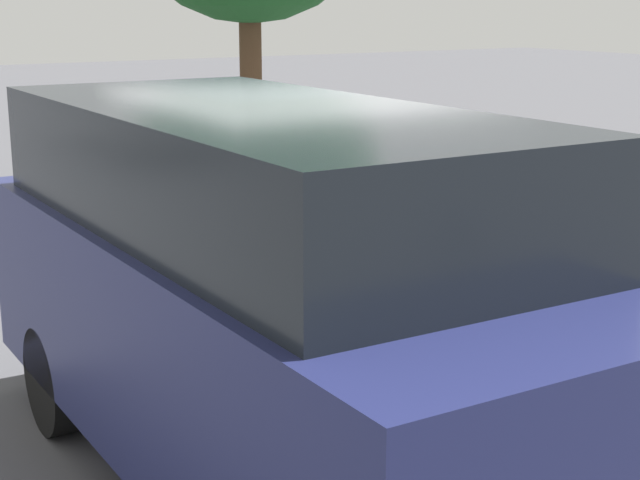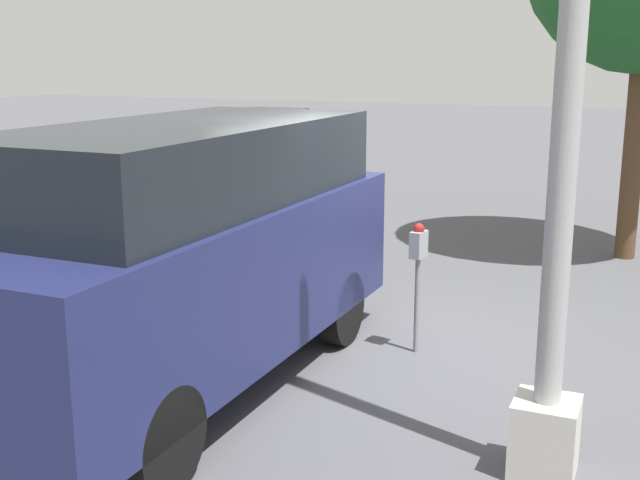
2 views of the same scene
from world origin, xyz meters
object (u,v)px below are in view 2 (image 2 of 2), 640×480
at_px(lamp_post, 563,163).
at_px(parked_van, 183,248).
at_px(parking_meter_near, 418,258).
at_px(car_distant, 265,136).

height_order(lamp_post, parked_van, lamp_post).
height_order(parking_meter_near, parked_van, parked_van).
bearing_deg(parking_meter_near, parked_van, -36.78).
distance_m(parking_meter_near, parked_van, 2.29).
relative_size(lamp_post, parked_van, 1.20).
distance_m(parking_meter_near, lamp_post, 2.74).
distance_m(parking_meter_near, car_distant, 14.08).
bearing_deg(lamp_post, parking_meter_near, -141.88).
xyz_separation_m(parked_van, car_distant, (-13.33, -6.11, -0.48)).
xyz_separation_m(lamp_post, parked_van, (-0.35, -3.15, -0.94)).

